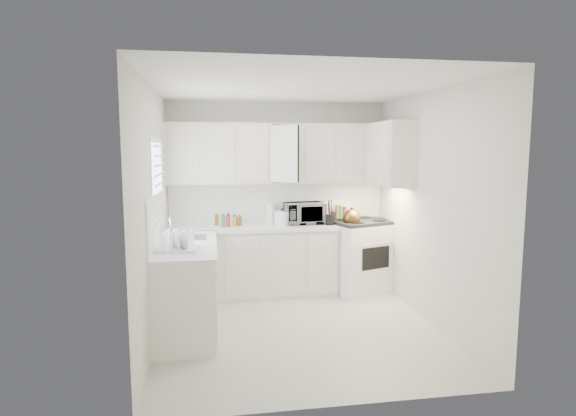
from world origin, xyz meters
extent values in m
plane|color=#BBB8AB|center=(0.00, 0.00, 0.00)|extent=(3.20, 3.20, 0.00)
plane|color=white|center=(0.00, 0.00, 2.60)|extent=(3.20, 3.20, 0.00)
plane|color=beige|center=(0.00, 1.60, 1.30)|extent=(3.00, 0.00, 3.00)
plane|color=beige|center=(0.00, -1.60, 1.30)|extent=(3.00, 0.00, 3.00)
plane|color=beige|center=(-1.50, 0.00, 1.30)|extent=(0.00, 3.20, 3.20)
plane|color=beige|center=(1.50, 0.00, 1.30)|extent=(0.00, 3.20, 3.20)
cube|color=silver|center=(-0.39, 1.29, 0.93)|extent=(2.24, 0.64, 0.05)
cube|color=silver|center=(-1.19, 0.20, 0.93)|extent=(0.64, 1.62, 0.05)
cube|color=silver|center=(0.00, 1.59, 1.23)|extent=(2.98, 0.02, 0.55)
cube|color=silver|center=(-1.49, 0.20, 1.23)|extent=(0.02, 1.60, 0.55)
imported|color=gray|center=(0.33, 1.33, 1.13)|extent=(0.54, 0.33, 0.35)
cylinder|color=white|center=(-0.12, 1.48, 1.08)|extent=(0.12, 0.12, 0.27)
cylinder|color=brown|center=(-0.85, 1.42, 1.02)|extent=(0.06, 0.06, 0.13)
cylinder|color=#2B823F|center=(-0.78, 1.33, 1.02)|extent=(0.06, 0.06, 0.13)
cylinder|color=#C0193F|center=(-0.70, 1.42, 1.02)|extent=(0.06, 0.06, 0.13)
cylinder|color=gold|center=(-0.62, 1.33, 1.02)|extent=(0.06, 0.06, 0.13)
cylinder|color=brown|center=(-0.55, 1.42, 1.02)|extent=(0.06, 0.06, 0.13)
cylinder|color=#C0193F|center=(0.58, 1.46, 1.05)|extent=(0.06, 0.06, 0.19)
cylinder|color=gold|center=(0.64, 1.40, 1.05)|extent=(0.06, 0.06, 0.19)
cylinder|color=brown|center=(0.69, 1.46, 1.05)|extent=(0.06, 0.06, 0.19)
cylinder|color=black|center=(0.74, 1.40, 1.05)|extent=(0.06, 0.06, 0.19)
cylinder|color=brown|center=(0.80, 1.46, 1.05)|extent=(0.06, 0.06, 0.19)
cylinder|color=#2B823F|center=(0.85, 1.40, 1.05)|extent=(0.06, 0.06, 0.19)
cylinder|color=#C0193F|center=(0.91, 1.46, 1.05)|extent=(0.06, 0.06, 0.19)
camera|label=1|loc=(-0.91, -4.88, 1.96)|focal=29.32mm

